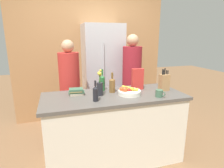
% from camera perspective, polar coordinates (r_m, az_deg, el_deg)
% --- Properties ---
extents(ground_plane, '(14.00, 14.00, 0.00)m').
position_cam_1_polar(ground_plane, '(2.83, 0.59, -21.45)').
color(ground_plane, brown).
extents(kitchen_island, '(1.82, 0.76, 0.93)m').
position_cam_1_polar(kitchen_island, '(2.59, 0.62, -13.07)').
color(kitchen_island, silver).
rests_on(kitchen_island, ground_plane).
extents(back_wall_wood, '(3.02, 0.12, 2.60)m').
position_cam_1_polar(back_wall_wood, '(3.88, -6.51, 8.90)').
color(back_wall_wood, '#AD7A4C').
rests_on(back_wall_wood, ground_plane).
extents(refrigerator, '(0.72, 0.63, 1.88)m').
position_cam_1_polar(refrigerator, '(3.62, -2.86, 2.82)').
color(refrigerator, '#B7B7BC').
rests_on(refrigerator, ground_plane).
extents(fruit_bowl, '(0.29, 0.29, 0.11)m').
position_cam_1_polar(fruit_bowl, '(2.42, 5.01, -2.26)').
color(fruit_bowl, silver).
rests_on(fruit_bowl, kitchen_island).
extents(knife_block, '(0.12, 0.10, 0.31)m').
position_cam_1_polar(knife_block, '(2.68, 15.64, 0.54)').
color(knife_block, '#A87A4C').
rests_on(knife_block, kitchen_island).
extents(flower_vase, '(0.08, 0.08, 0.33)m').
position_cam_1_polar(flower_vase, '(2.36, -3.74, -0.63)').
color(flower_vase, '#232328').
rests_on(flower_vase, kitchen_island).
extents(cereal_box, '(0.17, 0.08, 0.30)m').
position_cam_1_polar(cereal_box, '(2.66, 7.78, 1.50)').
color(cereal_box, red).
rests_on(cereal_box, kitchen_island).
extents(coffee_mug, '(0.10, 0.11, 0.09)m').
position_cam_1_polar(coffee_mug, '(2.39, 14.22, -2.78)').
color(coffee_mug, '#42664C').
rests_on(coffee_mug, kitchen_island).
extents(book_stack, '(0.21, 0.15, 0.08)m').
position_cam_1_polar(book_stack, '(2.44, -10.88, -2.31)').
color(book_stack, '#B7A88E').
rests_on(book_stack, kitchen_island).
extents(bottle_oil, '(0.06, 0.06, 0.30)m').
position_cam_1_polar(bottle_oil, '(2.58, -2.92, 0.53)').
color(bottle_oil, '#286633').
rests_on(bottle_oil, kitchen_island).
extents(bottle_vinegar, '(0.06, 0.06, 0.25)m').
position_cam_1_polar(bottle_vinegar, '(2.16, -5.05, -2.79)').
color(bottle_vinegar, black).
rests_on(bottle_vinegar, kitchen_island).
extents(bottle_wine, '(0.08, 0.08, 0.27)m').
position_cam_1_polar(bottle_wine, '(2.50, 0.05, -0.17)').
color(bottle_wine, brown).
rests_on(bottle_wine, kitchen_island).
extents(person_at_sink, '(0.32, 0.32, 1.61)m').
position_cam_1_polar(person_at_sink, '(3.00, -12.70, -0.51)').
color(person_at_sink, '#383842').
rests_on(person_at_sink, ground_plane).
extents(person_in_blue, '(0.32, 0.32, 1.70)m').
position_cam_1_polar(person_in_blue, '(3.21, 6.01, 1.69)').
color(person_in_blue, '#383842').
rests_on(person_in_blue, ground_plane).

